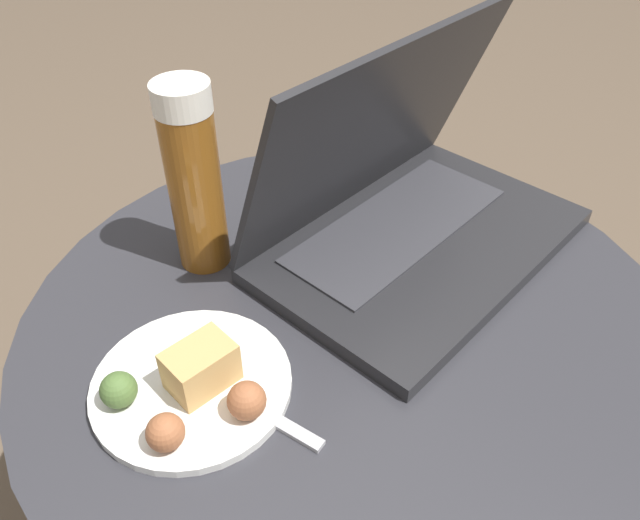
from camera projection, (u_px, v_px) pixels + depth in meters
name	position (u px, v px, depth m)	size (l,w,h in m)	color
table	(347.00, 398.00, 0.74)	(0.68, 0.68, 0.49)	#515156
laptop	(406.00, 206.00, 0.71)	(0.42, 0.32, 0.24)	#232326
beer_glass	(194.00, 180.00, 0.65)	(0.06, 0.06, 0.21)	brown
snack_plate	(191.00, 385.00, 0.56)	(0.18, 0.18, 0.05)	silver
fork	(230.00, 394.00, 0.57)	(0.08, 0.17, 0.01)	#B2B2B7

